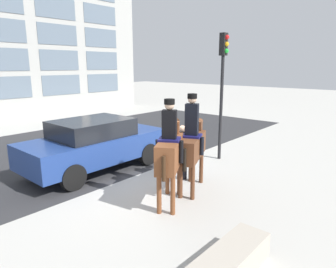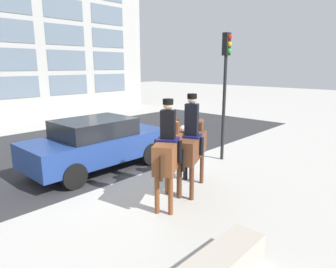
{
  "view_description": "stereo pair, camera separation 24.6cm",
  "coord_description": "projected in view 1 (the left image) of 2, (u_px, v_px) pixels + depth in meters",
  "views": [
    {
      "loc": [
        -5.49,
        -5.83,
        3.24
      ],
      "look_at": [
        0.23,
        -0.86,
        1.51
      ],
      "focal_mm": 32.0,
      "sensor_mm": 36.0,
      "label": 1
    },
    {
      "loc": [
        -5.33,
        -6.01,
        3.24
      ],
      "look_at": [
        0.23,
        -0.86,
        1.51
      ],
      "focal_mm": 32.0,
      "sensor_mm": 36.0,
      "label": 2
    }
  ],
  "objects": [
    {
      "name": "road_surface",
      "position": [
        54.0,
        152.0,
        11.53
      ],
      "size": [
        23.3,
        8.5,
        0.01
      ],
      "color": "#2D2D30",
      "rests_on": "ground_plane"
    },
    {
      "name": "street_car_near_lane",
      "position": [
        95.0,
        143.0,
        9.4
      ],
      "size": [
        4.53,
        2.02,
        1.63
      ],
      "color": "navy",
      "rests_on": "ground_plane"
    },
    {
      "name": "ground_plane",
      "position": [
        140.0,
        183.0,
        8.49
      ],
      "size": [
        80.0,
        80.0,
        0.0
      ],
      "primitive_type": "plane",
      "color": "#B2AFA8"
    },
    {
      "name": "mounted_horse_lead",
      "position": [
        170.0,
        150.0,
        6.97
      ],
      "size": [
        1.71,
        1.21,
        2.53
      ],
      "rotation": [
        0.0,
        0.0,
        0.55
      ],
      "color": "brown",
      "rests_on": "ground_plane"
    },
    {
      "name": "mounted_horse_companion",
      "position": [
        192.0,
        143.0,
        7.76
      ],
      "size": [
        1.88,
        1.08,
        2.57
      ],
      "rotation": [
        0.0,
        0.0,
        0.42
      ],
      "color": "#59331E",
      "rests_on": "ground_plane"
    },
    {
      "name": "traffic_light",
      "position": [
        223.0,
        77.0,
        10.05
      ],
      "size": [
        0.24,
        0.29,
        4.29
      ],
      "color": "black",
      "rests_on": "ground_plane"
    },
    {
      "name": "pedestrian_bystander",
      "position": [
        182.0,
        148.0,
        8.55
      ],
      "size": [
        0.74,
        0.74,
        1.6
      ],
      "rotation": [
        0.0,
        0.0,
        -2.65
      ],
      "color": "black",
      "rests_on": "ground_plane"
    }
  ]
}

